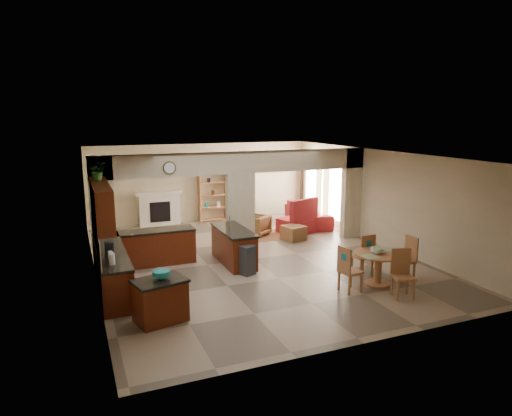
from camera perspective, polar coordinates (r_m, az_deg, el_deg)
name	(u,v)px	position (r m, az deg, el deg)	size (l,w,h in m)	color
floor	(254,259)	(12.30, -0.30, -6.39)	(10.00, 10.00, 0.00)	gray
ceiling	(253,154)	(11.75, -0.32, 6.72)	(10.00, 10.00, 0.00)	white
wall_back	(202,183)	(16.63, -6.77, 3.18)	(8.00, 8.00, 0.00)	beige
wall_front	(368,264)	(7.69, 13.85, -6.85)	(8.00, 8.00, 0.00)	beige
wall_left	(92,221)	(11.13, -19.80, -1.54)	(10.00, 10.00, 0.00)	beige
wall_right	(379,198)	(13.92, 15.15, 1.25)	(10.00, 10.00, 0.00)	beige
partition_left_pier	(103,212)	(12.12, -18.62, -0.43)	(0.60, 0.25, 2.80)	beige
partition_center_pier	(240,212)	(12.92, -1.97, -0.48)	(0.80, 0.25, 2.20)	beige
partition_right_pier	(351,193)	(14.54, 11.83, 1.83)	(0.60, 0.25, 2.80)	beige
partition_header	(240,162)	(12.71, -2.01, 5.71)	(8.00, 0.25, 0.60)	beige
kitchen_counter	(129,259)	(11.17, -15.61, -6.19)	(2.52, 3.29, 1.48)	#431307
upper_cabinets	(101,204)	(10.25, -18.77, 0.44)	(0.35, 2.40, 0.90)	#431307
peninsula	(234,246)	(11.87, -2.80, -4.77)	(0.70, 1.85, 0.91)	#431307
wall_clock	(169,168)	(12.03, -10.77, 4.95)	(0.34, 0.34, 0.03)	#473217
rug	(264,236)	(14.61, 0.99, -3.49)	(1.60, 1.30, 0.01)	brown
fireplace	(159,208)	(16.25, -11.99, 0.00)	(1.60, 0.35, 1.20)	silver
shelving_unit	(213,196)	(16.63, -5.40, 1.46)	(1.00, 0.32, 1.80)	brown
window_a	(336,193)	(15.80, 9.99, 1.91)	(0.02, 0.90, 1.90)	white
window_b	(312,186)	(17.24, 6.99, 2.79)	(0.02, 0.90, 1.90)	white
glazed_door	(323,193)	(16.53, 8.41, 1.86)	(0.02, 0.70, 2.10)	white
drape_a_left	(345,195)	(15.28, 11.06, 1.55)	(0.10, 0.28, 2.30)	#401B19
drape_a_right	(326,190)	(16.28, 8.75, 2.24)	(0.10, 0.28, 2.30)	#401B19
drape_b_left	(319,188)	(16.70, 7.87, 2.49)	(0.10, 0.28, 2.30)	#401B19
drape_b_right	(303,184)	(17.74, 5.93, 3.06)	(0.10, 0.28, 2.30)	#401B19
ceiling_fan	(262,153)	(15.11, 0.72, 6.86)	(1.00, 1.00, 0.10)	white
kitchen_island	(160,300)	(8.81, -11.88, -11.23)	(1.07, 0.88, 0.81)	#431307
teal_bowl	(161,275)	(8.69, -11.76, -8.15)	(0.33, 0.33, 0.15)	#138286
trash_can	(247,261)	(11.05, -1.07, -6.68)	(0.31, 0.27, 0.67)	#2B2B2D
dining_table	(378,264)	(10.69, 15.04, -6.75)	(1.11, 1.11, 0.76)	brown
fruit_bowl	(377,250)	(10.54, 14.89, -5.12)	(0.29, 0.29, 0.15)	#7DC42A
sofa	(308,214)	(16.24, 6.50, -0.71)	(0.99, 2.53, 0.74)	maroon
chaise	(298,225)	(15.12, 5.30, -2.13)	(1.16, 0.95, 0.47)	maroon
armchair	(257,225)	(14.65, 0.11, -2.16)	(0.69, 0.71, 0.65)	maroon
ottoman	(293,233)	(14.14, 4.71, -3.12)	(0.61, 0.61, 0.44)	maroon
plant	(98,171)	(10.69, -19.19, 4.40)	(0.37, 0.32, 0.41)	#1D4B14
chair_north	(365,253)	(11.23, 13.44, -5.51)	(0.45, 0.45, 1.02)	brown
chair_east	(407,256)	(11.26, 18.38, -5.74)	(0.43, 0.42, 1.02)	brown
chair_south	(402,271)	(10.19, 17.79, -7.51)	(0.53, 0.53, 1.02)	brown
chair_west	(348,268)	(10.11, 11.38, -7.33)	(0.47, 0.47, 1.02)	brown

